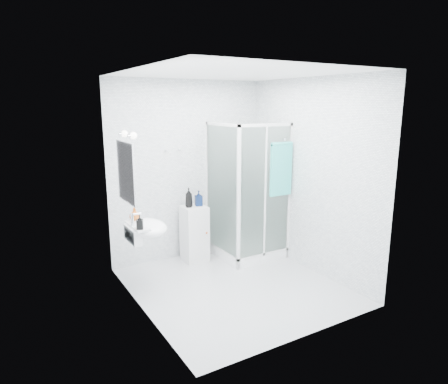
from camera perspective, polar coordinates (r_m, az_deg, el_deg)
room at (r=4.78m, az=1.63°, el=0.91°), size 2.40×2.60×2.60m
shower_enclosure at (r=5.97m, az=3.09°, el=-5.19°), size 0.90×0.95×2.00m
wall_basin at (r=4.88m, az=-11.17°, el=-5.18°), size 0.46×0.56×0.35m
mirror at (r=4.66m, az=-13.84°, el=2.75°), size 0.02×0.60×0.70m
vanity_lights at (r=4.62m, az=-13.52°, el=7.95°), size 0.10×0.40×0.08m
wall_hooks at (r=5.71m, az=-7.28°, el=5.97°), size 0.23×0.06×0.03m
storage_cabinet at (r=5.87m, az=-4.23°, el=-5.93°), size 0.34×0.37×0.82m
hand_towel at (r=5.62m, az=8.16°, el=3.44°), size 0.35×0.05×0.75m
shampoo_bottle_a at (r=5.69m, az=-5.05°, el=-0.80°), size 0.14×0.14×0.28m
shampoo_bottle_b at (r=5.77m, az=-3.65°, el=-0.90°), size 0.12×0.12×0.22m
soap_dispenser_orange at (r=4.98m, az=-12.66°, el=-3.13°), size 0.13×0.13×0.16m
soap_dispenser_black at (r=4.64m, az=-11.94°, el=-4.23°), size 0.10×0.10×0.17m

